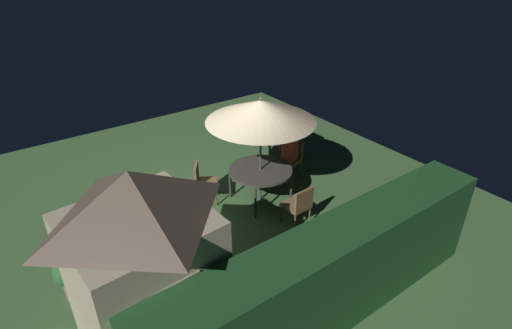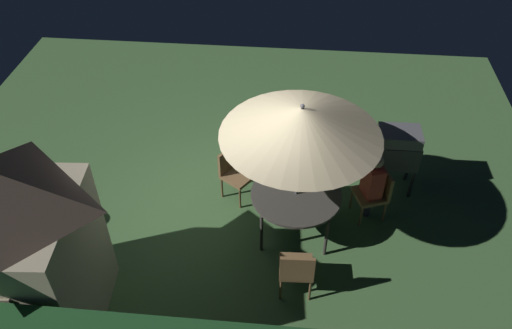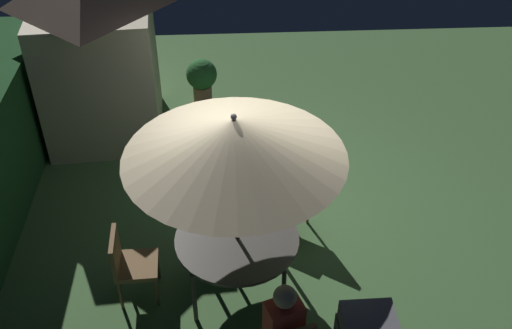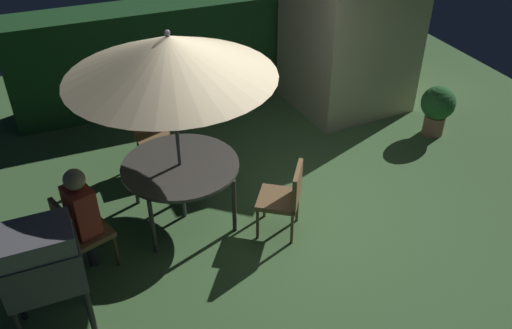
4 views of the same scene
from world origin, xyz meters
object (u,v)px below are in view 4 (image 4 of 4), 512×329
(garden_shed, at_px, (351,21))
(potted_plant_by_shed, at_px, (437,107))
(chair_near_shed, at_px, (78,231))
(person_in_red, at_px, (81,208))
(chair_toward_hedge, at_px, (153,134))
(patio_umbrella, at_px, (170,57))
(bbq_grill, at_px, (40,261))
(chair_far_side, at_px, (286,195))
(patio_table, at_px, (180,168))

(garden_shed, height_order, potted_plant_by_shed, garden_shed)
(chair_near_shed, bearing_deg, person_in_red, 19.30)
(garden_shed, xyz_separation_m, chair_toward_hedge, (-3.37, -0.71, -0.87))
(patio_umbrella, xyz_separation_m, chair_toward_hedge, (-0.05, 1.20, -1.57))
(bbq_grill, relative_size, chair_far_side, 1.33)
(bbq_grill, height_order, person_in_red, person_in_red)
(potted_plant_by_shed, bearing_deg, bbq_grill, -164.35)
(garden_shed, xyz_separation_m, patio_umbrella, (-3.32, -1.91, 0.70))
(bbq_grill, xyz_separation_m, chair_near_shed, (0.35, 0.68, -0.33))
(patio_table, height_order, chair_near_shed, chair_near_shed)
(potted_plant_by_shed, xyz_separation_m, person_in_red, (-5.21, -0.87, 0.33))
(chair_toward_hedge, distance_m, person_in_red, 1.97)
(chair_near_shed, relative_size, person_in_red, 0.71)
(patio_umbrella, relative_size, bbq_grill, 1.98)
(garden_shed, relative_size, potted_plant_by_shed, 3.51)
(chair_toward_hedge, bearing_deg, chair_near_shed, -125.98)
(bbq_grill, bearing_deg, chair_near_shed, 62.68)
(chair_far_side, bearing_deg, garden_shed, 48.79)
(garden_shed, height_order, chair_toward_hedge, garden_shed)
(patio_umbrella, distance_m, chair_toward_hedge, 1.98)
(person_in_red, bearing_deg, patio_table, 19.30)
(garden_shed, xyz_separation_m, chair_far_side, (-2.29, -2.62, -0.87))
(patio_umbrella, distance_m, chair_near_shed, 2.05)
(chair_near_shed, relative_size, potted_plant_by_shed, 1.16)
(patio_table, height_order, chair_toward_hedge, chair_toward_hedge)
(chair_toward_hedge, bearing_deg, bbq_grill, -123.59)
(chair_toward_hedge, height_order, person_in_red, person_in_red)
(chair_near_shed, bearing_deg, bbq_grill, -117.32)
(potted_plant_by_shed, bearing_deg, patio_umbrella, -173.49)
(garden_shed, height_order, chair_far_side, garden_shed)
(patio_table, xyz_separation_m, chair_toward_hedge, (-0.05, 1.20, -0.20))
(bbq_grill, bearing_deg, person_in_red, 58.63)
(garden_shed, distance_m, patio_umbrella, 3.89)
(bbq_grill, distance_m, chair_far_side, 2.67)
(bbq_grill, distance_m, person_in_red, 0.84)
(patio_table, xyz_separation_m, chair_far_side, (1.02, -0.70, -0.20))
(patio_table, xyz_separation_m, person_in_red, (-1.16, -0.41, 0.07))
(patio_umbrella, bearing_deg, chair_toward_hedge, 92.62)
(potted_plant_by_shed, bearing_deg, chair_near_shed, -170.37)
(potted_plant_by_shed, relative_size, person_in_red, 0.62)
(garden_shed, relative_size, patio_umbrella, 1.15)
(chair_near_shed, distance_m, chair_far_side, 2.28)
(patio_table, height_order, person_in_red, person_in_red)
(patio_table, relative_size, chair_near_shed, 1.52)
(bbq_grill, bearing_deg, chair_toward_hedge, 56.41)
(chair_far_side, bearing_deg, bbq_grill, -170.97)
(garden_shed, relative_size, chair_near_shed, 3.04)
(garden_shed, bearing_deg, chair_near_shed, -152.73)
(chair_far_side, distance_m, potted_plant_by_shed, 3.24)
(patio_table, bearing_deg, chair_far_side, -34.48)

